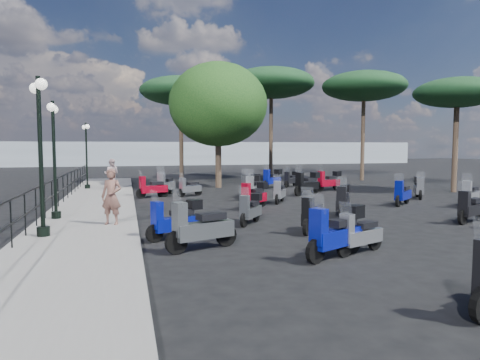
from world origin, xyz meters
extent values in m
plane|color=black|center=(0.00, 0.00, 0.00)|extent=(120.00, 120.00, 0.00)
cube|color=slate|center=(-6.50, 3.00, 0.07)|extent=(3.00, 30.00, 0.15)
cylinder|color=black|center=(-7.80, -3.36, 0.70)|extent=(0.04, 0.04, 1.10)
cylinder|color=black|center=(-7.80, -1.99, 0.70)|extent=(0.04, 0.04, 1.10)
cylinder|color=black|center=(-7.80, -0.62, 0.70)|extent=(0.04, 0.04, 1.10)
cylinder|color=black|center=(-7.80, 0.75, 0.70)|extent=(0.04, 0.04, 1.10)
cylinder|color=black|center=(-7.80, 2.12, 0.70)|extent=(0.04, 0.04, 1.10)
cylinder|color=black|center=(-7.80, 3.48, 0.70)|extent=(0.04, 0.04, 1.10)
cylinder|color=black|center=(-7.80, 4.85, 0.70)|extent=(0.04, 0.04, 1.10)
cylinder|color=black|center=(-7.80, 6.22, 0.70)|extent=(0.04, 0.04, 1.10)
cylinder|color=black|center=(-7.80, 7.59, 0.70)|extent=(0.04, 0.04, 1.10)
cylinder|color=black|center=(-7.80, 8.96, 0.70)|extent=(0.04, 0.04, 1.10)
cylinder|color=black|center=(-7.80, 10.33, 0.70)|extent=(0.04, 0.04, 1.10)
cylinder|color=black|center=(-7.80, 11.69, 0.70)|extent=(0.04, 0.04, 1.10)
cylinder|color=black|center=(-7.80, 13.06, 0.70)|extent=(0.04, 0.04, 1.10)
cylinder|color=black|center=(-7.80, 14.43, 0.70)|extent=(0.04, 0.04, 1.10)
cylinder|color=black|center=(-7.80, 15.80, 0.70)|extent=(0.04, 0.04, 1.10)
cube|color=black|center=(-7.80, 2.80, 1.23)|extent=(0.04, 26.00, 0.04)
cube|color=black|center=(-7.80, 2.80, 0.70)|extent=(0.04, 26.00, 0.04)
cylinder|color=black|center=(-7.36, -2.16, 0.27)|extent=(0.32, 0.32, 0.24)
cylinder|color=black|center=(-7.36, -2.16, 2.15)|extent=(0.11, 0.11, 4.00)
cylinder|color=black|center=(-7.36, -2.16, 4.00)|extent=(0.33, 0.86, 0.04)
sphere|color=white|center=(-7.50, -1.73, 3.90)|extent=(0.28, 0.28, 0.28)
sphere|color=white|center=(-7.21, -2.58, 3.90)|extent=(0.28, 0.28, 0.28)
cylinder|color=black|center=(-7.46, 0.63, 0.26)|extent=(0.29, 0.29, 0.22)
cylinder|color=black|center=(-7.46, 0.63, 1.99)|extent=(0.10, 0.10, 3.68)
cylinder|color=black|center=(-7.46, 0.63, 3.69)|extent=(0.08, 0.83, 0.04)
sphere|color=white|center=(-7.48, 1.05, 3.60)|extent=(0.26, 0.26, 0.26)
sphere|color=white|center=(-7.44, 0.22, 3.60)|extent=(0.26, 0.26, 0.26)
cylinder|color=black|center=(-7.35, 10.60, 0.26)|extent=(0.28, 0.28, 0.21)
cylinder|color=black|center=(-7.35, 10.60, 1.92)|extent=(0.10, 0.10, 3.53)
cylinder|color=black|center=(-7.35, 10.60, 3.55)|extent=(0.25, 0.77, 0.04)
sphere|color=white|center=(-7.45, 10.99, 3.46)|extent=(0.25, 0.25, 0.25)
sphere|color=white|center=(-7.24, 10.22, 3.46)|extent=(0.25, 0.25, 0.25)
imported|color=brown|center=(-5.72, -0.91, 0.96)|extent=(0.69, 0.58, 1.62)
imported|color=beige|center=(-6.06, 10.13, 0.95)|extent=(0.88, 0.74, 1.60)
cylinder|color=black|center=(-4.24, -4.29, 0.27)|extent=(0.54, 0.29, 0.53)
cylinder|color=black|center=(-2.98, -3.84, 0.27)|extent=(0.54, 0.29, 0.53)
cube|color=#46494C|center=(-3.56, -4.04, 0.47)|extent=(1.49, 0.85, 0.38)
cube|color=black|center=(-3.38, -3.98, 0.78)|extent=(0.74, 0.54, 0.16)
cube|color=#46494C|center=(-4.16, -4.26, 0.78)|extent=(0.34, 0.40, 0.78)
plane|color=white|center=(-4.22, -4.28, 1.28)|extent=(0.23, 0.43, 0.41)
cylinder|color=black|center=(-4.64, -2.98, 0.24)|extent=(0.47, 0.29, 0.47)
cylinder|color=black|center=(-3.56, -2.48, 0.24)|extent=(0.47, 0.29, 0.47)
cube|color=#09128A|center=(-4.06, -2.71, 0.41)|extent=(1.30, 0.84, 0.33)
cube|color=black|center=(-3.90, -2.64, 0.69)|extent=(0.66, 0.52, 0.14)
cube|color=#09128A|center=(-4.56, -2.95, 0.69)|extent=(0.32, 0.36, 0.69)
plane|color=white|center=(-4.62, -2.97, 1.13)|extent=(0.23, 0.37, 0.37)
cube|color=black|center=(-3.55, -2.48, 0.87)|extent=(0.44, 0.43, 0.26)
cylinder|color=black|center=(-1.92, -1.60, 0.22)|extent=(0.33, 0.40, 0.43)
cylinder|color=black|center=(-1.27, -0.74, 0.22)|extent=(0.33, 0.40, 0.43)
cube|color=#46494C|center=(-1.57, -1.13, 0.38)|extent=(0.96, 1.12, 0.31)
cube|color=black|center=(-1.48, -1.01, 0.63)|extent=(0.54, 0.60, 0.13)
cube|color=#46494C|center=(-1.88, -1.54, 0.63)|extent=(0.34, 0.32, 0.63)
plane|color=white|center=(-1.91, -1.58, 1.04)|extent=(0.32, 0.26, 0.34)
cube|color=black|center=(-1.26, -0.72, 0.80)|extent=(0.42, 0.42, 0.23)
cylinder|color=black|center=(-4.66, 6.46, 0.24)|extent=(0.48, 0.25, 0.47)
cylinder|color=black|center=(-3.54, 6.84, 0.24)|extent=(0.48, 0.25, 0.47)
cube|color=maroon|center=(-4.05, 6.66, 0.41)|extent=(1.32, 0.73, 0.34)
cube|color=black|center=(-3.89, 6.72, 0.69)|extent=(0.66, 0.47, 0.14)
cube|color=maroon|center=(-4.59, 6.48, 0.69)|extent=(0.30, 0.35, 0.69)
plane|color=white|center=(-4.64, 6.46, 1.13)|extent=(0.20, 0.38, 0.37)
cylinder|color=black|center=(-3.72, 6.90, 0.26)|extent=(0.35, 0.51, 0.52)
cylinder|color=black|center=(-3.10, 8.05, 0.26)|extent=(0.35, 0.51, 0.52)
cube|color=#9B9FA6|center=(-3.38, 7.52, 0.46)|extent=(1.00, 1.43, 0.37)
cube|color=black|center=(-3.29, 7.69, 0.77)|extent=(0.60, 0.73, 0.15)
cube|color=#9B9FA6|center=(-3.68, 6.98, 0.77)|extent=(0.40, 0.37, 0.77)
plane|color=white|center=(-3.71, 6.92, 1.26)|extent=(0.41, 0.27, 0.41)
cylinder|color=black|center=(-1.56, -5.82, 0.26)|extent=(0.52, 0.33, 0.52)
cylinder|color=black|center=(-0.38, -5.24, 0.26)|extent=(0.52, 0.33, 0.52)
cube|color=#09128A|center=(-0.92, -5.51, 0.46)|extent=(1.43, 0.95, 0.37)
cube|color=black|center=(-0.75, -5.43, 0.76)|extent=(0.73, 0.58, 0.15)
cube|color=#09128A|center=(-1.48, -5.78, 0.76)|extent=(0.36, 0.40, 0.76)
plane|color=white|center=(-1.54, -5.81, 1.25)|extent=(0.26, 0.41, 0.40)
cube|color=black|center=(-0.36, -5.23, 0.96)|extent=(0.49, 0.48, 0.28)
cylinder|color=black|center=(-0.59, -3.19, 0.24)|extent=(0.39, 0.42, 0.47)
cylinder|color=black|center=(0.19, -2.30, 0.24)|extent=(0.39, 0.42, 0.47)
cube|color=black|center=(-0.17, -2.71, 0.41)|extent=(1.10, 1.19, 0.34)
cube|color=black|center=(-0.06, -2.58, 0.69)|extent=(0.61, 0.64, 0.14)
cube|color=black|center=(-0.54, -3.13, 0.69)|extent=(0.37, 0.36, 0.69)
plane|color=white|center=(-0.58, -3.18, 1.14)|extent=(0.33, 0.31, 0.37)
cylinder|color=black|center=(-0.99, 1.65, 0.24)|extent=(0.43, 0.38, 0.48)
cylinder|color=black|center=(-0.06, 2.40, 0.24)|extent=(0.43, 0.38, 0.48)
cube|color=maroon|center=(-0.49, 2.05, 0.42)|extent=(1.21, 1.07, 0.34)
cube|color=black|center=(-0.36, 2.16, 0.69)|extent=(0.65, 0.61, 0.14)
cube|color=maroon|center=(-0.93, 1.70, 0.69)|extent=(0.36, 0.37, 0.69)
plane|color=white|center=(-0.97, 1.66, 1.14)|extent=(0.30, 0.34, 0.37)
cube|color=black|center=(-0.05, 2.41, 0.87)|extent=(0.46, 0.46, 0.26)
cylinder|color=black|center=(-0.09, 4.11, 0.26)|extent=(0.35, 0.50, 0.51)
cylinder|color=black|center=(0.55, 5.22, 0.26)|extent=(0.35, 0.50, 0.51)
cube|color=#989BA1|center=(0.26, 4.71, 0.45)|extent=(1.00, 1.38, 0.36)
cube|color=black|center=(0.34, 4.87, 0.75)|extent=(0.59, 0.71, 0.15)
cube|color=#989BA1|center=(-0.04, 4.19, 0.75)|extent=(0.39, 0.36, 0.75)
plane|color=white|center=(-0.08, 4.13, 1.23)|extent=(0.39, 0.27, 0.40)
cube|color=black|center=(0.56, 5.24, 0.94)|extent=(0.48, 0.48, 0.28)
cylinder|color=black|center=(-2.78, 6.49, 0.21)|extent=(0.41, 0.29, 0.42)
cylinder|color=black|center=(-1.87, 7.03, 0.21)|extent=(0.41, 0.29, 0.42)
cube|color=#9B9FA6|center=(-2.29, 6.78, 0.37)|extent=(1.14, 0.84, 0.30)
cube|color=black|center=(-2.16, 6.86, 0.62)|extent=(0.59, 0.50, 0.12)
cube|color=#9B9FA6|center=(-2.72, 6.53, 0.62)|extent=(0.30, 0.33, 0.62)
plane|color=white|center=(-2.76, 6.50, 1.01)|extent=(0.23, 0.32, 0.33)
cylinder|color=black|center=(-0.72, -5.50, 0.22)|extent=(0.44, 0.25, 0.44)
cylinder|color=black|center=(0.28, -5.09, 0.22)|extent=(0.44, 0.25, 0.44)
cube|color=#9B9FA6|center=(-0.18, -5.28, 0.38)|extent=(1.21, 0.74, 0.31)
cube|color=black|center=(-0.04, -5.22, 0.64)|extent=(0.61, 0.46, 0.13)
cube|color=#9B9FA6|center=(-0.66, -5.47, 0.64)|extent=(0.29, 0.33, 0.64)
plane|color=white|center=(-0.71, -5.50, 1.05)|extent=(0.20, 0.35, 0.34)
cylinder|color=black|center=(1.63, -0.94, 0.25)|extent=(0.37, 0.47, 0.50)
cylinder|color=black|center=(2.33, 0.09, 0.25)|extent=(0.37, 0.47, 0.50)
cube|color=black|center=(2.01, -0.39, 0.43)|extent=(1.05, 1.31, 0.35)
cube|color=black|center=(2.11, -0.24, 0.72)|extent=(0.61, 0.69, 0.14)
cube|color=black|center=(1.68, -0.87, 0.72)|extent=(0.38, 0.36, 0.72)
plane|color=white|center=(1.64, -0.92, 1.19)|extent=(0.37, 0.29, 0.38)
cube|color=black|center=(2.34, 0.10, 0.91)|extent=(0.47, 0.48, 0.27)
cylinder|color=black|center=(0.76, 2.91, 0.22)|extent=(0.31, 0.43, 0.45)
cylinder|color=black|center=(1.33, 3.86, 0.22)|extent=(0.31, 0.43, 0.45)
cube|color=#989BA1|center=(1.07, 3.43, 0.39)|extent=(0.89, 1.19, 0.32)
cube|color=black|center=(1.15, 3.56, 0.65)|extent=(0.53, 0.62, 0.13)
cube|color=#989BA1|center=(0.79, 2.98, 0.65)|extent=(0.34, 0.32, 0.65)
plane|color=white|center=(0.77, 2.93, 1.07)|extent=(0.34, 0.25, 0.34)
cylinder|color=black|center=(0.06, 5.39, 0.25)|extent=(0.40, 0.45, 0.50)
cylinder|color=black|center=(0.87, 6.35, 0.25)|extent=(0.40, 0.45, 0.50)
cube|color=black|center=(0.50, 5.91, 0.44)|extent=(1.15, 1.28, 0.36)
cube|color=black|center=(0.61, 6.05, 0.73)|extent=(0.65, 0.68, 0.15)
cube|color=black|center=(0.11, 5.45, 0.73)|extent=(0.39, 0.38, 0.73)
plane|color=white|center=(0.07, 5.40, 1.21)|extent=(0.36, 0.32, 0.39)
cube|color=black|center=(0.88, 6.37, 0.92)|extent=(0.49, 0.49, 0.27)
cylinder|color=black|center=(2.39, 9.29, 0.25)|extent=(0.47, 0.39, 0.51)
cylinder|color=black|center=(3.39, 10.06, 0.25)|extent=(0.47, 0.39, 0.51)
cube|color=#09128A|center=(2.93, 9.71, 0.44)|extent=(1.30, 1.13, 0.36)
cube|color=black|center=(3.07, 9.82, 0.74)|extent=(0.69, 0.64, 0.15)
cube|color=#09128A|center=(2.45, 9.34, 0.74)|extent=(0.38, 0.39, 0.74)
plane|color=white|center=(2.40, 9.30, 1.21)|extent=(0.31, 0.37, 0.39)
cube|color=black|center=(3.40, 10.08, 0.93)|extent=(0.49, 0.49, 0.27)
cylinder|color=black|center=(5.21, 0.99, 0.24)|extent=(0.44, 0.38, 0.48)
cylinder|color=black|center=(6.15, 1.75, 0.24)|extent=(0.44, 0.38, 0.48)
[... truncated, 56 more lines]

